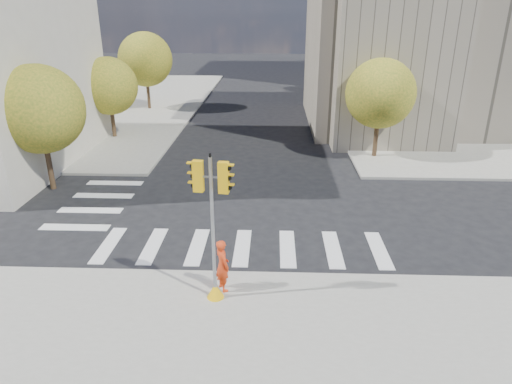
% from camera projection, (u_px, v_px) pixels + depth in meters
% --- Properties ---
extents(ground, '(160.00, 160.00, 0.00)m').
position_uv_depth(ground, '(248.00, 225.00, 20.02)').
color(ground, black).
rests_on(ground, ground).
extents(sidewalk_far_right, '(28.00, 40.00, 0.15)m').
position_uv_depth(sidewalk_far_right, '(472.00, 107.00, 43.35)').
color(sidewalk_far_right, gray).
rests_on(sidewalk_far_right, ground).
extents(sidewalk_far_left, '(28.00, 40.00, 0.15)m').
position_uv_depth(sidewalk_far_left, '(59.00, 104.00, 44.77)').
color(sidewalk_far_left, gray).
rests_on(sidewalk_far_left, ground).
extents(civic_building, '(26.00, 16.00, 19.39)m').
position_uv_depth(civic_building, '(467.00, 30.00, 34.43)').
color(civic_building, gray).
rests_on(civic_building, ground).
extents(tree_lw_near, '(4.40, 4.40, 6.41)m').
position_uv_depth(tree_lw_near, '(39.00, 109.00, 22.51)').
color(tree_lw_near, '#382616').
rests_on(tree_lw_near, ground).
extents(tree_lw_mid, '(4.00, 4.00, 5.77)m').
position_uv_depth(tree_lw_mid, '(109.00, 86.00, 31.94)').
color(tree_lw_mid, '#382616').
rests_on(tree_lw_mid, ground).
extents(tree_lw_far, '(4.80, 4.80, 6.95)m').
position_uv_depth(tree_lw_far, '(145.00, 59.00, 40.90)').
color(tree_lw_far, '#382616').
rests_on(tree_lw_far, ground).
extents(tree_re_near, '(4.20, 4.20, 6.16)m').
position_uv_depth(tree_re_near, '(380.00, 94.00, 27.48)').
color(tree_re_near, '#382616').
rests_on(tree_re_near, ground).
extents(tree_re_mid, '(4.60, 4.60, 6.66)m').
position_uv_depth(tree_re_mid, '(350.00, 65.00, 38.48)').
color(tree_re_mid, '#382616').
rests_on(tree_re_mid, ground).
extents(tree_re_far, '(4.00, 4.00, 5.88)m').
position_uv_depth(tree_re_far, '(333.00, 57.00, 49.78)').
color(tree_re_far, '#382616').
rests_on(tree_re_far, ground).
extents(lamp_near, '(0.35, 0.18, 8.11)m').
position_uv_depth(lamp_near, '(376.00, 76.00, 30.97)').
color(lamp_near, black).
rests_on(lamp_near, sidewalk_far_right).
extents(lamp_far, '(0.35, 0.18, 8.11)m').
position_uv_depth(lamp_far, '(346.00, 55.00, 43.93)').
color(lamp_far, black).
rests_on(lamp_far, sidewalk_far_right).
extents(traffic_signal, '(1.08, 0.56, 4.87)m').
position_uv_depth(traffic_signal, '(213.00, 240.00, 14.03)').
color(traffic_signal, '#E9AD0C').
rests_on(traffic_signal, sidewalk_near).
extents(photographer, '(0.72, 0.80, 1.82)m').
position_uv_depth(photographer, '(222.00, 265.00, 14.90)').
color(photographer, red).
rests_on(photographer, sidewalk_near).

